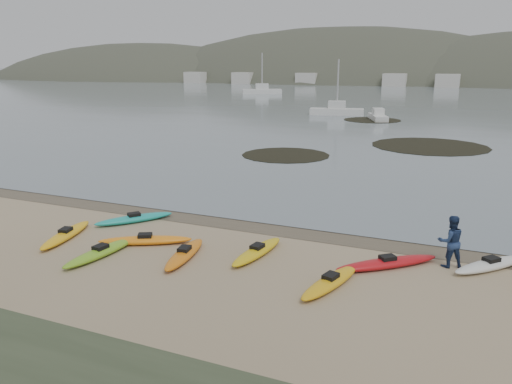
% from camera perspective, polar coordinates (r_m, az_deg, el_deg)
% --- Properties ---
extents(ground, '(600.00, 600.00, 0.00)m').
position_cam_1_polar(ground, '(23.52, 0.00, -3.54)').
color(ground, tan).
rests_on(ground, ground).
extents(wet_sand, '(60.00, 60.00, 0.00)m').
position_cam_1_polar(wet_sand, '(23.26, -0.29, -3.74)').
color(wet_sand, brown).
rests_on(wet_sand, ground).
extents(water, '(1200.00, 1200.00, 0.00)m').
position_cam_1_polar(water, '(320.76, 22.13, 12.21)').
color(water, slate).
rests_on(water, ground).
extents(kayaks, '(25.44, 8.88, 0.34)m').
position_cam_1_polar(kayaks, '(19.73, -3.82, -6.68)').
color(kayaks, '#7DBB25').
rests_on(kayaks, ground).
extents(person_east, '(1.18, 1.08, 1.96)m').
position_cam_1_polar(person_east, '(19.64, 21.35, -5.27)').
color(person_east, navy).
rests_on(person_east, ground).
extents(kelp_mats, '(19.08, 35.77, 0.04)m').
position_cam_1_polar(kelp_mats, '(50.85, 14.12, 5.89)').
color(kelp_mats, black).
rests_on(kelp_mats, water).
extents(moored_boats, '(86.51, 74.41, 1.31)m').
position_cam_1_polar(moored_boats, '(101.95, 20.46, 9.88)').
color(moored_boats, silver).
rests_on(moored_boats, ground).
extents(far_town, '(199.00, 5.00, 4.00)m').
position_cam_1_polar(far_town, '(165.66, 22.69, 11.62)').
color(far_town, beige).
rests_on(far_town, ground).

